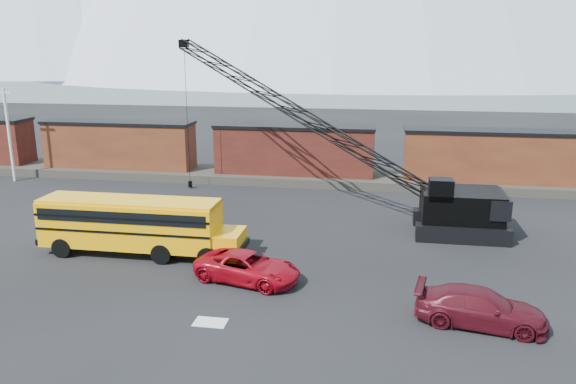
% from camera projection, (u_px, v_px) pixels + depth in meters
% --- Properties ---
extents(ground, '(160.00, 160.00, 0.00)m').
position_uv_depth(ground, '(225.00, 284.00, 27.74)').
color(ground, black).
rests_on(ground, ground).
extents(gravel_berm, '(120.00, 5.00, 0.70)m').
position_uv_depth(gravel_berm, '(294.00, 177.00, 48.64)').
color(gravel_berm, '#403C34').
rests_on(gravel_berm, ground).
extents(boxcar_west_near, '(13.70, 3.10, 4.17)m').
position_uv_depth(boxcar_west_near, '(119.00, 144.00, 50.61)').
color(boxcar_west_near, '#4C2015').
rests_on(boxcar_west_near, gravel_berm).
extents(boxcar_mid, '(13.70, 3.10, 4.17)m').
position_uv_depth(boxcar_mid, '(294.00, 150.00, 48.03)').
color(boxcar_mid, '#501D16').
rests_on(boxcar_mid, gravel_berm).
extents(boxcar_east_near, '(13.70, 3.10, 4.17)m').
position_uv_depth(boxcar_east_near, '(489.00, 156.00, 45.44)').
color(boxcar_east_near, '#4C2015').
rests_on(boxcar_east_near, gravel_berm).
extents(utility_pole, '(1.40, 0.24, 8.00)m').
position_uv_depth(utility_pole, '(9.00, 133.00, 47.74)').
color(utility_pole, silver).
rests_on(utility_pole, ground).
extents(snow_patch, '(1.40, 0.90, 0.02)m').
position_uv_depth(snow_patch, '(210.00, 322.00, 23.85)').
color(snow_patch, silver).
rests_on(snow_patch, ground).
extents(school_bus, '(11.65, 2.65, 3.19)m').
position_uv_depth(school_bus, '(136.00, 224.00, 31.22)').
color(school_bus, '#F4A305').
rests_on(school_bus, ground).
extents(red_pickup, '(5.73, 3.64, 1.47)m').
position_uv_depth(red_pickup, '(248.00, 267.00, 27.88)').
color(red_pickup, '#A20715').
rests_on(red_pickup, ground).
extents(maroon_suv, '(5.66, 3.02, 1.56)m').
position_uv_depth(maroon_suv, '(481.00, 308.00, 23.47)').
color(maroon_suv, '#4B0D18').
rests_on(maroon_suv, ground).
extents(crawler_crane, '(23.67, 10.84, 12.05)m').
position_uv_depth(crawler_crane, '(296.00, 112.00, 39.06)').
color(crawler_crane, black).
rests_on(crawler_crane, ground).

